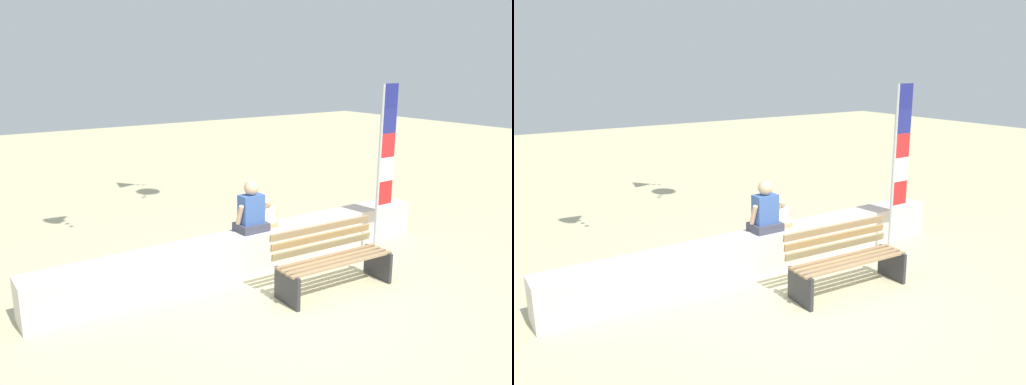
% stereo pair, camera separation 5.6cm
% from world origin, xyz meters
% --- Properties ---
extents(ground_plane, '(40.00, 40.00, 0.00)m').
position_xyz_m(ground_plane, '(0.00, 0.00, 0.00)').
color(ground_plane, '#C3BC90').
extents(seawall_ledge, '(6.69, 0.49, 0.61)m').
position_xyz_m(seawall_ledge, '(0.00, 1.34, 0.30)').
color(seawall_ledge, beige).
rests_on(seawall_ledge, ground).
extents(park_bench, '(1.78, 0.69, 0.88)m').
position_xyz_m(park_bench, '(0.54, 0.12, 0.42)').
color(park_bench, '#9F7F59').
rests_on(park_bench, ground).
extents(person_adult, '(0.51, 0.38, 0.78)m').
position_xyz_m(person_adult, '(0.03, 1.38, 0.91)').
color(person_adult, '#3D3E51').
rests_on(person_adult, seawall_ledge).
extents(person_child, '(0.29, 0.21, 0.45)m').
position_xyz_m(person_child, '(0.34, 1.38, 0.78)').
color(person_child, tan).
rests_on(person_child, seawall_ledge).
extents(flag_banner, '(0.36, 0.05, 2.78)m').
position_xyz_m(flag_banner, '(2.30, 0.84, 1.62)').
color(flag_banner, '#B7B7BC').
rests_on(flag_banner, ground).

